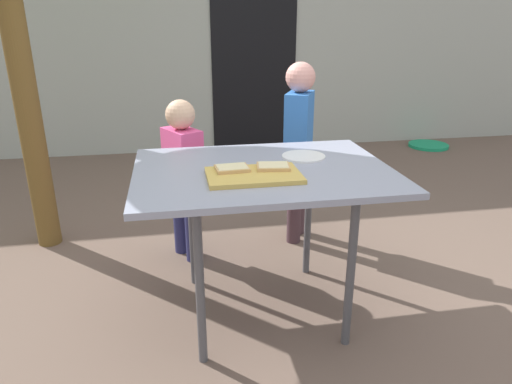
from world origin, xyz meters
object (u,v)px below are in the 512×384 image
Objects in this scene: child_right at (298,141)px; dining_table at (263,181)px; pizza_slice_far_right at (273,166)px; cutting_board at (254,175)px; garden_hose_coil at (428,145)px; plate_white_right at (304,156)px; child_left at (184,172)px; pizza_slice_far_left at (232,168)px.

dining_table is at bearing -115.99° from child_right.
dining_table is at bearing 115.49° from pizza_slice_far_right.
garden_hose_coil is (2.51, 2.85, -0.73)m from cutting_board.
plate_white_right is 0.22× the size of child_left.
dining_table is 7.69× the size of pizza_slice_far_left.
pizza_slice_far_right is at bearing -133.91° from plate_white_right.
child_left is at bearing 105.44° from pizza_slice_far_left.
pizza_slice_far_right is 0.18m from pizza_slice_far_left.
child_right reaches higher than cutting_board.
child_left is 0.74m from child_right.
dining_table is 1.00× the size of child_right.
pizza_slice_far_right is at bearing -62.22° from child_left.
garden_hose_coil is (2.79, 2.10, -0.52)m from child_left.
child_right is (0.15, 0.64, -0.09)m from plate_white_right.
dining_table is 5.47× the size of plate_white_right.
child_right reaches higher than garden_hose_coil.
pizza_slice_far_left is 0.42m from plate_white_right.
child_right is at bearing 10.51° from child_left.
plate_white_right is at bearing 46.09° from pizza_slice_far_right.
cutting_board reaches higher than garden_hose_coil.
cutting_board is 3.87m from garden_hose_coil.
cutting_board is at bearing -116.24° from child_right.
garden_hose_coil is (2.23, 2.60, -0.73)m from plate_white_right.
dining_table is 0.15m from cutting_board.
plate_white_right is (0.29, 0.25, -0.00)m from cutting_board.
pizza_slice_far_left is (-0.08, 0.06, 0.02)m from cutting_board.
plate_white_right is (0.22, 0.13, 0.07)m from dining_table.
plate_white_right reaches higher than garden_hose_coil.
child_right is 2.59× the size of garden_hose_coil.
plate_white_right is at bearing -41.85° from child_left.
child_right reaches higher than dining_table.
cutting_board is 0.41× the size of child_left.
pizza_slice_far_left is 0.99m from child_right.
child_left is (-0.34, 0.64, -0.14)m from dining_table.
plate_white_right is at bearing 27.64° from pizza_slice_far_left.
child_left reaches higher than dining_table.
pizza_slice_far_right reaches higher than garden_hose_coil.
pizza_slice_far_right is (0.03, -0.07, 0.09)m from dining_table.
cutting_board reaches higher than dining_table.
plate_white_right is (0.19, 0.20, -0.02)m from pizza_slice_far_right.
child_right is at bearing 64.01° from dining_table.
garden_hose_coil is at bearing 49.41° from plate_white_right.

